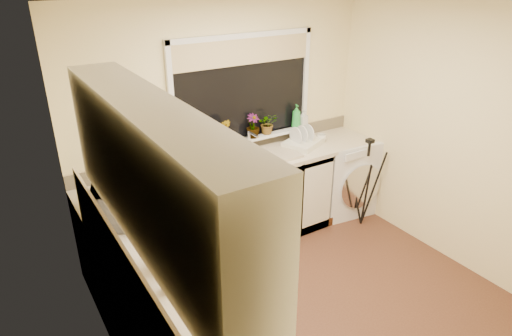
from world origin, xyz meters
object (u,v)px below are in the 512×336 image
object	(u,v)px
dish_rack	(303,143)
plant_c	(253,126)
soap_bottle_green	(296,116)
cup_back	(321,138)
plant_b	(223,132)
soap_bottle_clear	(303,118)
washing_machine	(341,174)
laptop	(200,167)
kettle	(165,251)
microwave	(120,199)
plant_d	(268,123)
tripod	(365,183)
steel_jar	(168,283)

from	to	relation	value
dish_rack	plant_c	distance (m)	0.61
soap_bottle_green	cup_back	distance (m)	0.37
plant_b	plant_c	bearing A→B (deg)	0.92
soap_bottle_clear	cup_back	xyz separation A→B (m)	(0.13, -0.18, -0.20)
washing_machine	dish_rack	distance (m)	0.72
laptop	soap_bottle_green	distance (m)	1.32
washing_machine	kettle	xyz separation A→B (m)	(-2.59, -1.14, 0.56)
dish_rack	microwave	distance (m)	2.16
plant_c	plant_d	size ratio (longest dim) A/B	1.10
microwave	plant_d	distance (m)	1.88
tripod	soap_bottle_green	size ratio (longest dim) A/B	3.94
plant_b	plant_d	world-z (taller)	plant_b
soap_bottle_clear	steel_jar	bearing A→B (deg)	-144.28
plant_c	cup_back	world-z (taller)	plant_c
dish_rack	tripod	distance (m)	0.81
microwave	soap_bottle_clear	xyz separation A→B (m)	(2.23, 0.60, 0.09)
steel_jar	cup_back	bearing A→B (deg)	31.13
kettle	soap_bottle_green	xyz separation A→B (m)	(2.09, 1.39, 0.17)
tripod	washing_machine	bearing A→B (deg)	94.93
washing_machine	plant_d	bearing A→B (deg)	171.36
kettle	soap_bottle_green	distance (m)	2.51
washing_machine	dish_rack	bearing A→B (deg)	179.73
kettle	microwave	bearing A→B (deg)	93.89
microwave	plant_d	xyz separation A→B (m)	(1.77, 0.62, 0.11)
microwave	plant_b	xyz separation A→B (m)	(1.23, 0.60, 0.13)
plant_d	washing_machine	bearing A→B (deg)	-16.33
kettle	cup_back	xyz separation A→B (m)	(2.30, 1.20, -0.07)
washing_machine	plant_c	size ratio (longest dim) A/B	3.58
plant_d	plant_b	bearing A→B (deg)	-177.67
plant_b	plant_c	xyz separation A→B (m)	(0.35, 0.01, -0.01)
microwave	soap_bottle_clear	world-z (taller)	soap_bottle_clear
kettle	dish_rack	distance (m)	2.40
dish_rack	microwave	world-z (taller)	microwave
tripod	cup_back	bearing A→B (deg)	128.43
steel_jar	microwave	distance (m)	1.02
kettle	plant_b	size ratio (longest dim) A/B	0.86
washing_machine	laptop	bearing A→B (deg)	-172.80
kettle	steel_jar	size ratio (longest dim) A/B	2.13
washing_machine	plant_d	distance (m)	1.16
plant_b	kettle	bearing A→B (deg)	-130.53
plant_c	dish_rack	bearing A→B (deg)	-17.16
tripod	plant_c	size ratio (longest dim) A/B	4.10
dish_rack	soap_bottle_green	xyz separation A→B (m)	(0.02, 0.17, 0.25)
kettle	plant_b	bearing A→B (deg)	49.47
microwave	kettle	bearing A→B (deg)	-157.27
tripod	steel_jar	world-z (taller)	tripod
plant_b	cup_back	xyz separation A→B (m)	(1.13, -0.18, -0.24)
kettle	tripod	size ratio (longest dim) A/B	0.22
microwave	cup_back	world-z (taller)	microwave
laptop	plant_d	distance (m)	0.96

